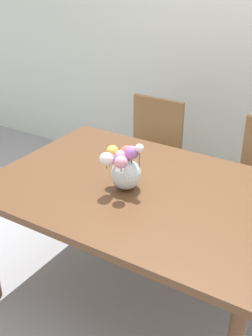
{
  "coord_description": "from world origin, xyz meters",
  "views": [
    {
      "loc": [
        1.01,
        -1.76,
        1.9
      ],
      "look_at": [
        -0.06,
        -0.05,
        0.87
      ],
      "focal_mm": 46.13,
      "sensor_mm": 36.0,
      "label": 1
    }
  ],
  "objects": [
    {
      "name": "chair_left",
      "position": [
        -0.45,
        0.91,
        0.52
      ],
      "size": [
        0.42,
        0.42,
        0.9
      ],
      "rotation": [
        0.0,
        0.0,
        3.14
      ],
      "color": "olive",
      "rests_on": "ground_plane"
    },
    {
      "name": "back_wall",
      "position": [
        0.0,
        1.6,
        1.4
      ],
      "size": [
        7.0,
        0.1,
        2.8
      ],
      "primitive_type": "cube",
      "color": "silver",
      "rests_on": "ground_plane"
    },
    {
      "name": "flower_vase",
      "position": [
        -0.07,
        -0.06,
        0.87
      ],
      "size": [
        0.23,
        0.25,
        0.27
      ],
      "color": "silver",
      "rests_on": "dining_table"
    },
    {
      "name": "dining_table",
      "position": [
        0.0,
        0.0,
        0.67
      ],
      "size": [
        1.62,
        1.13,
        0.75
      ],
      "color": "brown",
      "rests_on": "ground_plane"
    },
    {
      "name": "ground_plane",
      "position": [
        0.0,
        0.0,
        0.0
      ],
      "size": [
        12.0,
        12.0,
        0.0
      ],
      "primitive_type": "plane",
      "color": "#939399"
    }
  ]
}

